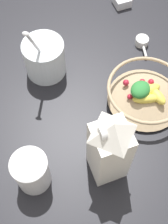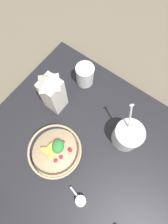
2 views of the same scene
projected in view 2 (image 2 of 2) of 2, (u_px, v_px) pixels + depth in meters
ground_plane at (78, 163)px, 0.80m from camera, size 6.00×6.00×0.00m
countertop at (78, 163)px, 0.78m from camera, size 0.95×0.95×0.04m
fruit_bowl at (55, 151)px, 0.74m from camera, size 0.22×0.22×0.09m
milk_carton at (53, 93)px, 0.74m from camera, size 0.08×0.08×0.25m
yogurt_tub at (128, 135)px, 0.74m from camera, size 0.13×0.12×0.24m
drinking_cup at (85, 75)px, 0.84m from camera, size 0.09×0.09×0.12m
measuring_scoop at (80, 200)px, 0.70m from camera, size 0.09×0.04×0.03m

